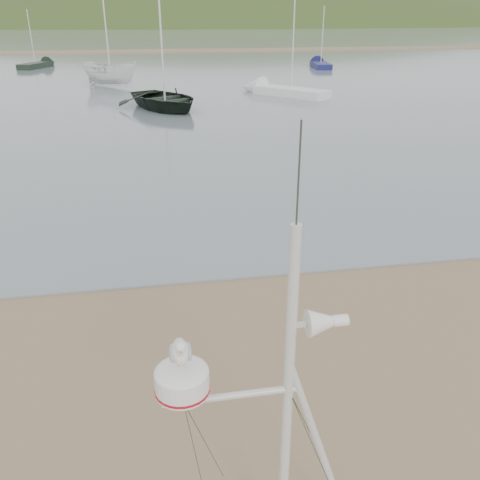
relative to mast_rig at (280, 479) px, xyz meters
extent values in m
plane|color=brown|center=(-2.00, 1.79, -1.06)|extent=(560.00, 560.00, 0.00)
cube|color=slate|center=(-2.00, 133.79, -1.04)|extent=(560.00, 256.00, 0.04)
cube|color=brown|center=(-2.00, 71.79, -0.98)|extent=(560.00, 7.00, 0.07)
ellipsoid|color=#293B18|center=(38.00, 236.79, -23.06)|extent=(400.00, 180.00, 80.00)
cube|color=beige|center=(-38.00, 197.79, 2.94)|extent=(8.40, 6.30, 8.00)
cube|color=beige|center=(-12.00, 197.79, 2.94)|extent=(8.40, 6.30, 8.00)
cube|color=beige|center=(14.00, 197.79, 2.94)|extent=(8.40, 6.30, 8.00)
cube|color=beige|center=(40.00, 197.79, 2.94)|extent=(8.40, 6.30, 8.00)
cube|color=beige|center=(66.00, 197.79, 2.94)|extent=(8.40, 6.30, 8.00)
cube|color=beige|center=(92.00, 197.79, 2.94)|extent=(8.40, 6.30, 8.00)
cube|color=beige|center=(118.00, 197.79, 2.94)|extent=(8.40, 6.30, 8.00)
cylinder|color=beige|center=(0.05, 0.04, 0.75)|extent=(0.09, 0.09, 3.61)
cylinder|color=beige|center=(0.44, 0.04, 0.11)|extent=(0.84, 0.07, 2.37)
cylinder|color=beige|center=(-0.44, 0.04, 1.02)|extent=(1.17, 0.06, 0.06)
cylinder|color=#2D382D|center=(0.05, 0.04, 2.91)|extent=(0.01, 0.01, 0.81)
cube|color=beige|center=(-0.85, 0.04, 1.08)|extent=(0.14, 0.14, 0.08)
cylinder|color=white|center=(-0.85, 0.04, 1.22)|extent=(0.45, 0.45, 0.20)
cylinder|color=#B00C1A|center=(-0.85, 0.04, 1.16)|extent=(0.46, 0.46, 0.02)
ellipsoid|color=white|center=(-0.85, 0.04, 1.32)|extent=(0.45, 0.45, 0.13)
cone|color=white|center=(0.31, 0.04, 1.67)|extent=(0.23, 0.23, 0.23)
cylinder|color=white|center=(0.47, 0.04, 1.67)|extent=(0.13, 0.10, 0.10)
cube|color=beige|center=(0.14, 0.04, 1.67)|extent=(0.18, 0.04, 0.04)
cylinder|color=tan|center=(-0.87, 0.04, 1.42)|extent=(0.01, 0.01, 0.06)
cylinder|color=tan|center=(-0.83, 0.04, 1.42)|extent=(0.01, 0.01, 0.06)
ellipsoid|color=white|center=(-0.85, 0.04, 1.52)|extent=(0.15, 0.24, 0.18)
ellipsoid|color=#A8ABB1|center=(-0.92, 0.04, 1.53)|extent=(0.05, 0.20, 0.12)
ellipsoid|color=#A8ABB1|center=(-0.78, 0.04, 1.53)|extent=(0.05, 0.20, 0.12)
cone|color=white|center=(-0.85, 0.17, 1.50)|extent=(0.08, 0.07, 0.08)
ellipsoid|color=white|center=(-0.85, -0.05, 1.60)|extent=(0.07, 0.07, 0.11)
sphere|color=white|center=(-0.85, -0.07, 1.65)|extent=(0.09, 0.09, 0.09)
cone|color=gold|center=(-0.85, -0.11, 1.64)|extent=(0.02, 0.05, 0.02)
imported|color=black|center=(-0.02, 25.86, 1.75)|extent=(4.05, 2.83, 5.55)
imported|color=silver|center=(-3.50, 36.41, 1.33)|extent=(2.50, 2.49, 4.69)
cube|color=black|center=(-11.41, 50.99, -0.77)|extent=(2.86, 4.48, 0.50)
cone|color=black|center=(-10.39, 53.53, -0.77)|extent=(1.83, 1.90, 1.37)
cylinder|color=beige|center=(-11.41, 50.99, 1.83)|extent=(0.08, 0.08, 4.70)
cube|color=silver|center=(8.22, 29.45, -0.77)|extent=(4.50, 4.91, 0.50)
cone|color=silver|center=(6.13, 31.93, -0.77)|extent=(2.38, 2.40, 1.62)
cylinder|color=beige|center=(8.22, 29.45, 2.26)|extent=(0.08, 0.08, 5.57)
cube|color=#16184E|center=(15.82, 46.37, -0.77)|extent=(2.10, 4.69, 0.50)
cone|color=#16184E|center=(16.24, 49.23, -0.77)|extent=(1.66, 1.78, 1.45)
cylinder|color=beige|center=(15.82, 46.37, 1.97)|extent=(0.08, 0.08, 4.98)
camera|label=1|loc=(-0.96, -3.29, 3.99)|focal=38.00mm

